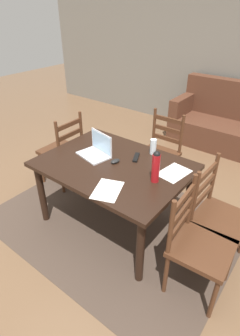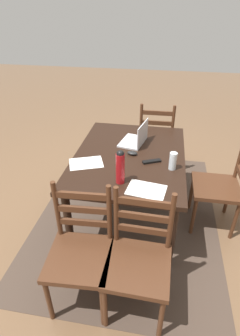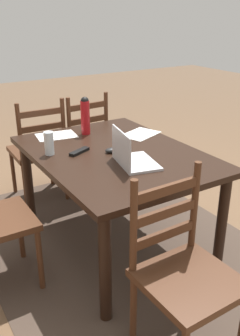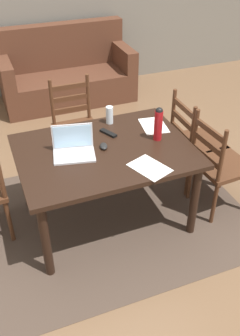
% 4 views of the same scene
% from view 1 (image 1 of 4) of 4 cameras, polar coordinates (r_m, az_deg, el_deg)
% --- Properties ---
extents(ground_plane, '(14.00, 14.00, 0.00)m').
position_cam_1_polar(ground_plane, '(3.04, -1.15, -11.02)').
color(ground_plane, brown).
extents(area_rug, '(2.48, 1.86, 0.01)m').
position_cam_1_polar(area_rug, '(3.04, -1.15, -10.98)').
color(area_rug, '#47382D').
rests_on(area_rug, ground).
extents(wall_back, '(8.00, 0.12, 2.70)m').
position_cam_1_polar(wall_back, '(5.05, 22.74, 21.44)').
color(wall_back, slate).
rests_on(wall_back, ground).
extents(dining_table, '(1.40, 1.03, 0.73)m').
position_cam_1_polar(dining_table, '(2.64, -1.30, -0.73)').
color(dining_table, black).
rests_on(dining_table, ground).
extents(chair_right_near, '(0.47, 0.47, 0.95)m').
position_cam_1_polar(chair_right_near, '(2.25, 15.93, -15.33)').
color(chair_right_near, '#4C2B19').
rests_on(chair_right_near, ground).
extents(chair_left_far, '(0.45, 0.45, 0.95)m').
position_cam_1_polar(chair_left_far, '(3.47, -11.90, 3.59)').
color(chair_left_far, '#4C2B19').
rests_on(chair_left_far, ground).
extents(chair_far_head, '(0.44, 0.44, 0.95)m').
position_cam_1_polar(chair_far_head, '(3.38, 8.25, 3.10)').
color(chair_far_head, '#4C2B19').
rests_on(chair_far_head, ground).
extents(chair_right_far, '(0.45, 0.45, 0.95)m').
position_cam_1_polar(chair_right_far, '(2.55, 19.77, -9.49)').
color(chair_right_far, '#4C2B19').
rests_on(chair_right_far, ground).
extents(couch, '(1.80, 0.80, 1.00)m').
position_cam_1_polar(couch, '(4.76, 22.30, 8.35)').
color(couch, '#512D1E').
rests_on(couch, ground).
extents(laptop, '(0.36, 0.28, 0.23)m').
position_cam_1_polar(laptop, '(2.73, -4.86, 3.90)').
color(laptop, silver).
rests_on(laptop, dining_table).
extents(water_bottle, '(0.07, 0.07, 0.29)m').
position_cam_1_polar(water_bottle, '(2.29, 7.55, 0.40)').
color(water_bottle, '#A81419').
rests_on(water_bottle, dining_table).
extents(drinking_glass, '(0.06, 0.06, 0.16)m').
position_cam_1_polar(drinking_glass, '(2.75, 6.99, 4.47)').
color(drinking_glass, silver).
rests_on(drinking_glass, dining_table).
extents(computer_mouse, '(0.08, 0.11, 0.03)m').
position_cam_1_polar(computer_mouse, '(2.61, -1.06, 1.49)').
color(computer_mouse, black).
rests_on(computer_mouse, dining_table).
extents(tv_remote, '(0.11, 0.17, 0.02)m').
position_cam_1_polar(tv_remote, '(2.69, 3.42, 2.25)').
color(tv_remote, black).
rests_on(tv_remote, dining_table).
extents(paper_stack_left, '(0.25, 0.32, 0.00)m').
position_cam_1_polar(paper_stack_left, '(2.50, 11.27, -0.97)').
color(paper_stack_left, white).
rests_on(paper_stack_left, dining_table).
extents(paper_stack_right, '(0.30, 0.35, 0.00)m').
position_cam_1_polar(paper_stack_right, '(2.24, -2.65, -4.66)').
color(paper_stack_right, white).
rests_on(paper_stack_right, dining_table).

